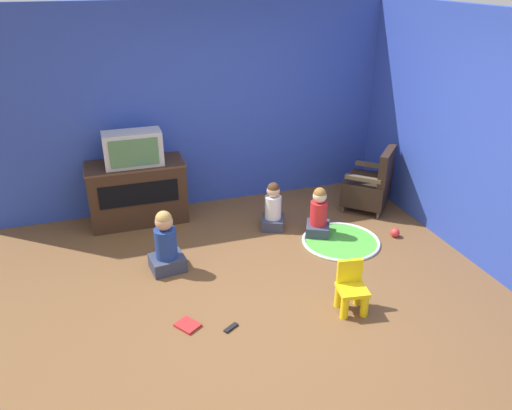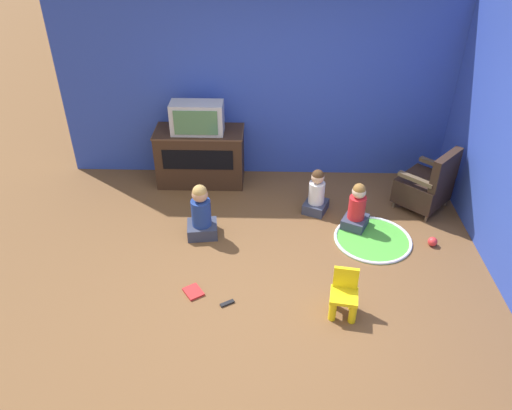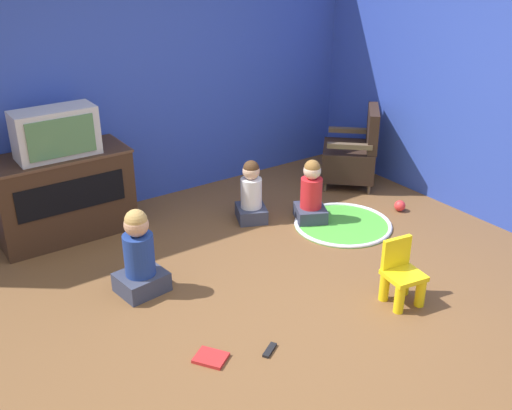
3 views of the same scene
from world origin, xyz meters
name	(u,v)px [view 1 (image 1 of 3)]	position (x,y,z in m)	size (l,w,h in m)	color
ground_plane	(281,296)	(0.00, 0.00, 0.00)	(30.00, 30.00, 0.00)	brown
wall_back	(191,109)	(-0.33, 2.42, 1.30)	(5.34, 0.12, 2.59)	#2D47B2
tv_cabinet	(137,192)	(-1.13, 2.08, 0.40)	(1.19, 0.55, 0.77)	#382316
television	(133,149)	(-1.13, 2.02, 0.98)	(0.68, 0.32, 0.42)	#B7B7BC
black_armchair	(370,185)	(1.80, 1.48, 0.33)	(0.80, 0.80, 0.84)	brown
yellow_kid_chair	(351,291)	(0.55, -0.40, 0.20)	(0.30, 0.29, 0.49)	yellow
play_mat	(341,241)	(1.05, 0.77, 0.01)	(0.92, 0.92, 0.04)	green
child_watching_left	(273,208)	(0.41, 1.37, 0.26)	(0.37, 0.39, 0.60)	#33384C
child_watching_center	(166,245)	(-0.98, 0.83, 0.30)	(0.39, 0.35, 0.69)	#33384C
child_watching_right	(319,215)	(0.87, 1.04, 0.26)	(0.38, 0.40, 0.61)	#33384C
toy_ball	(395,233)	(1.72, 0.69, 0.05)	(0.11, 0.11, 0.11)	red
book	(188,325)	(-0.96, -0.17, 0.01)	(0.25, 0.26, 0.02)	#B22323
remote_control	(231,328)	(-0.60, -0.32, 0.01)	(0.15, 0.12, 0.02)	black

